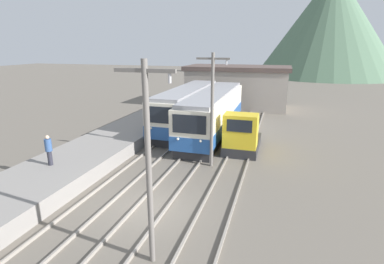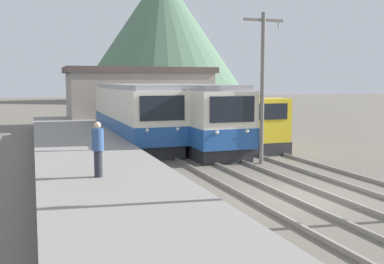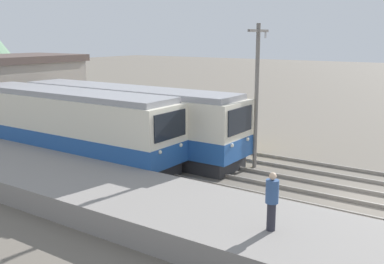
{
  "view_description": "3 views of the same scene",
  "coord_description": "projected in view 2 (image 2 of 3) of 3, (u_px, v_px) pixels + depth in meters",
  "views": [
    {
      "loc": [
        5.66,
        -11.54,
        7.42
      ],
      "look_at": [
        -0.07,
        7.64,
        1.67
      ],
      "focal_mm": 28.0,
      "sensor_mm": 36.0,
      "label": 1
    },
    {
      "loc": [
        -8.49,
        -12.8,
        3.93
      ],
      "look_at": [
        -1.16,
        7.84,
        1.43
      ],
      "focal_mm": 42.0,
      "sensor_mm": 36.0,
      "label": 2
    },
    {
      "loc": [
        -18.06,
        -3.63,
        6.49
      ],
      "look_at": [
        0.28,
        8.87,
        1.72
      ],
      "focal_mm": 42.0,
      "sensor_mm": 36.0,
      "label": 3
    }
  ],
  "objects": [
    {
      "name": "commuter_train_left",
      "position": [
        133.0,
        116.0,
        28.02
      ],
      "size": [
        2.84,
        13.52,
        3.72
      ],
      "color": "#28282B",
      "rests_on": "ground"
    },
    {
      "name": "mountain_backdrop",
      "position": [
        162.0,
        36.0,
        87.75
      ],
      "size": [
        34.61,
        34.61,
        25.28
      ],
      "color": "#517056",
      "rests_on": "ground"
    },
    {
      "name": "station_building",
      "position": [
        139.0,
        96.0,
        39.42
      ],
      "size": [
        12.6,
        6.3,
        5.09
      ],
      "color": "gray",
      "rests_on": "ground"
    },
    {
      "name": "platform_left",
      "position": [
        118.0,
        200.0,
        13.12
      ],
      "size": [
        4.5,
        54.0,
        0.9
      ],
      "primitive_type": "cube",
      "color": "gray",
      "rests_on": "ground"
    },
    {
      "name": "commuter_train_center",
      "position": [
        183.0,
        117.0,
        27.58
      ],
      "size": [
        2.84,
        14.55,
        3.73
      ],
      "color": "#28282B",
      "rests_on": "ground"
    },
    {
      "name": "track_right",
      "position": [
        377.0,
        188.0,
        16.31
      ],
      "size": [
        1.54,
        60.0,
        0.14
      ],
      "color": "gray",
      "rests_on": "ground"
    },
    {
      "name": "catenary_mast_mid",
      "position": [
        263.0,
        82.0,
        21.02
      ],
      "size": [
        2.0,
        0.2,
        7.07
      ],
      "color": "slate",
      "rests_on": "ground"
    },
    {
      "name": "shunting_locomotive",
      "position": [
        254.0,
        130.0,
        25.24
      ],
      "size": [
        2.4,
        4.69,
        3.0
      ],
      "color": "#28282B",
      "rests_on": "ground"
    },
    {
      "name": "track_left",
      "position": [
        231.0,
        202.0,
        14.38
      ],
      "size": [
        1.54,
        60.0,
        0.14
      ],
      "color": "gray",
      "rests_on": "ground"
    },
    {
      "name": "track_center",
      "position": [
        306.0,
        195.0,
        15.31
      ],
      "size": [
        1.54,
        60.0,
        0.14
      ],
      "color": "gray",
      "rests_on": "ground"
    },
    {
      "name": "person_on_platform",
      "position": [
        98.0,
        147.0,
        14.13
      ],
      "size": [
        0.38,
        0.38,
        1.76
      ],
      "color": "#282833",
      "rests_on": "platform_left"
    },
    {
      "name": "ground_plane",
      "position": [
        301.0,
        197.0,
        15.25
      ],
      "size": [
        200.0,
        200.0,
        0.0
      ],
      "primitive_type": "plane",
      "color": "#665E54"
    }
  ]
}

